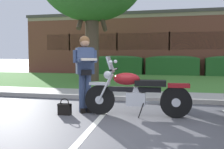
{
  "coord_description": "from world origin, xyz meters",
  "views": [
    {
      "loc": [
        1.33,
        -4.31,
        1.28
      ],
      "look_at": [
        -0.16,
        1.52,
        0.85
      ],
      "focal_mm": 43.71,
      "sensor_mm": 36.0,
      "label": 1
    }
  ],
  "objects_px": {
    "handbag": "(65,108)",
    "hedge_center_left": "(172,65)",
    "motorcycle": "(141,93)",
    "rider_person": "(85,67)",
    "brick_building": "(172,45)",
    "hedge_left": "(117,65)"
  },
  "relations": [
    {
      "from": "handbag",
      "to": "hedge_center_left",
      "type": "distance_m",
      "value": 12.12
    },
    {
      "from": "rider_person",
      "to": "hedge_center_left",
      "type": "distance_m",
      "value": 11.7
    },
    {
      "from": "rider_person",
      "to": "handbag",
      "type": "relative_size",
      "value": 4.74
    },
    {
      "from": "motorcycle",
      "to": "handbag",
      "type": "relative_size",
      "value": 6.23
    },
    {
      "from": "handbag",
      "to": "hedge_center_left",
      "type": "xyz_separation_m",
      "value": [
        1.85,
        11.97,
        0.51
      ]
    },
    {
      "from": "rider_person",
      "to": "hedge_center_left",
      "type": "bearing_deg",
      "value": 82.59
    },
    {
      "from": "brick_building",
      "to": "motorcycle",
      "type": "bearing_deg",
      "value": -90.09
    },
    {
      "from": "hedge_left",
      "to": "rider_person",
      "type": "bearing_deg",
      "value": -80.13
    },
    {
      "from": "rider_person",
      "to": "handbag",
      "type": "bearing_deg",
      "value": -132.59
    },
    {
      "from": "motorcycle",
      "to": "brick_building",
      "type": "bearing_deg",
      "value": 89.91
    },
    {
      "from": "handbag",
      "to": "rider_person",
      "type": "bearing_deg",
      "value": 47.41
    },
    {
      "from": "handbag",
      "to": "hedge_center_left",
      "type": "height_order",
      "value": "hedge_center_left"
    },
    {
      "from": "motorcycle",
      "to": "rider_person",
      "type": "xyz_separation_m",
      "value": [
        -1.25,
        0.06,
        0.52
      ]
    },
    {
      "from": "rider_person",
      "to": "handbag",
      "type": "height_order",
      "value": "rider_person"
    },
    {
      "from": "motorcycle",
      "to": "rider_person",
      "type": "height_order",
      "value": "rider_person"
    },
    {
      "from": "hedge_left",
      "to": "hedge_center_left",
      "type": "bearing_deg",
      "value": 0.0
    },
    {
      "from": "brick_building",
      "to": "hedge_center_left",
      "type": "bearing_deg",
      "value": -87.78
    },
    {
      "from": "hedge_left",
      "to": "brick_building",
      "type": "relative_size",
      "value": 0.17
    },
    {
      "from": "motorcycle",
      "to": "hedge_center_left",
      "type": "relative_size",
      "value": 0.7
    },
    {
      "from": "hedge_center_left",
      "to": "brick_building",
      "type": "bearing_deg",
      "value": 92.22
    },
    {
      "from": "rider_person",
      "to": "hedge_left",
      "type": "height_order",
      "value": "rider_person"
    },
    {
      "from": "hedge_left",
      "to": "hedge_center_left",
      "type": "distance_m",
      "value": 3.53
    }
  ]
}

